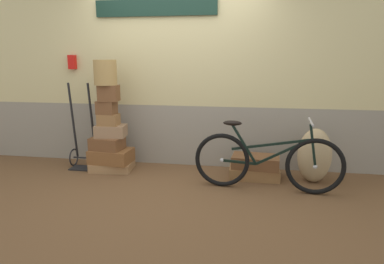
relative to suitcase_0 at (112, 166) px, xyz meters
The scene contains 15 objects.
ground 0.94m from the suitcase_0, 22.47° to the right, with size 10.18×5.20×0.06m, color brown.
station_building 1.60m from the suitcase_0, 29.12° to the left, with size 8.18×0.74×2.60m.
suitcase_0 is the anchor object (origin of this frame).
suitcase_1 0.15m from the suitcase_0, 81.34° to the right, with size 0.55×0.39×0.19m, color brown.
suitcase_2 0.33m from the suitcase_0, 144.22° to the right, with size 0.42×0.31×0.17m, color brown.
suitcase_3 0.50m from the suitcase_0, 94.10° to the left, with size 0.40×0.28×0.16m, color #937051.
suitcase_4 0.66m from the suitcase_0, 168.87° to the right, with size 0.27×0.20×0.16m, color olive.
suitcase_5 0.82m from the suitcase_0, behind, with size 0.25×0.19×0.18m, color brown.
suitcase_6 1.02m from the suitcase_0, 63.61° to the right, with size 0.26×0.20×0.22m, color brown.
suitcase_7 1.97m from the suitcase_0, ahead, with size 0.64×0.39×0.15m, color olive.
suitcase_8 1.98m from the suitcase_0, ahead, with size 0.60×0.35×0.16m, color brown.
wicker_basket 1.29m from the suitcase_0, 162.18° to the right, with size 0.30×0.30×0.33m, color #A8844C.
luggage_trolley 0.51m from the suitcase_0, behind, with size 0.37×0.35×1.21m.
burlap_sack 2.71m from the suitcase_0, ahead, with size 0.41×0.35×0.69m, color tan.
bicycle 2.16m from the suitcase_0, 11.27° to the right, with size 1.73×0.46×0.86m.
Camera 1 is at (1.00, -3.99, 1.55)m, focal length 32.01 mm.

